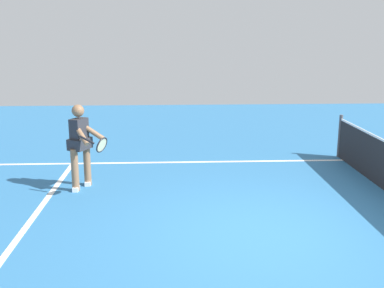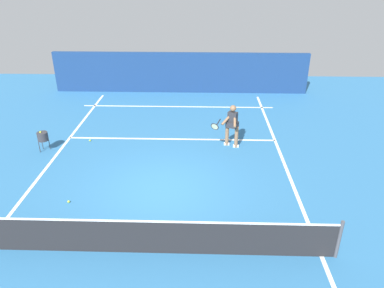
# 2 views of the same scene
# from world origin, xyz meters

# --- Properties ---
(ground_plane) EXTENTS (24.69, 24.69, 0.00)m
(ground_plane) POSITION_xyz_m (0.00, 0.00, 0.00)
(ground_plane) COLOR teal
(service_line_marking) EXTENTS (7.71, 0.10, 0.01)m
(service_line_marking) POSITION_xyz_m (0.00, -3.50, 0.00)
(service_line_marking) COLOR white
(service_line_marking) RESTS_ON ground
(sideline_left_marking) EXTENTS (0.10, 16.99, 0.01)m
(sideline_left_marking) POSITION_xyz_m (-3.85, 0.00, 0.00)
(sideline_left_marking) COLOR white
(sideline_left_marking) RESTS_ON ground
(tennis_player) EXTENTS (1.04, 0.82, 1.55)m
(tennis_player) POSITION_xyz_m (-2.17, -2.98, 0.85)
(tennis_player) COLOR #8C6647
(tennis_player) RESTS_ON ground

